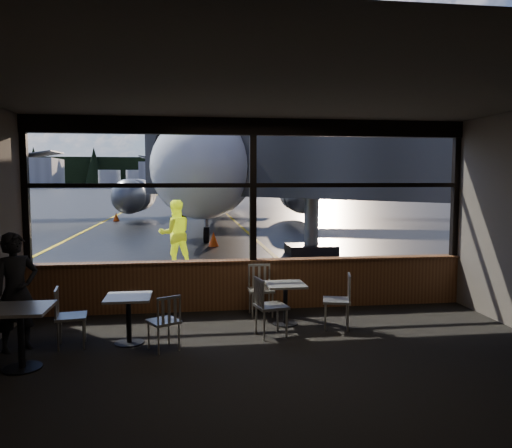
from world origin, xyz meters
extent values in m
plane|color=black|center=(0.00, 120.00, 0.00)|extent=(520.00, 520.00, 0.00)
cube|color=black|center=(0.00, -3.00, 0.01)|extent=(8.00, 6.00, 0.01)
cube|color=#38332D|center=(0.00, -3.00, 3.50)|extent=(8.00, 6.00, 0.04)
cube|color=#534A42|center=(0.00, -6.00, 1.75)|extent=(8.00, 0.04, 3.50)
cube|color=#59321B|center=(0.00, 0.00, 0.45)|extent=(8.00, 0.28, 0.90)
cube|color=black|center=(0.00, 0.00, 3.35)|extent=(8.00, 0.18, 0.30)
cube|color=black|center=(-3.95, 0.00, 2.20)|extent=(0.12, 0.12, 2.60)
cube|color=black|center=(0.00, 0.00, 2.20)|extent=(0.12, 0.12, 2.60)
cube|color=black|center=(3.95, 0.00, 2.20)|extent=(0.12, 0.12, 2.60)
cube|color=black|center=(0.00, 0.00, 2.30)|extent=(8.00, 0.10, 0.08)
imported|color=black|center=(-3.57, -1.80, 0.84)|extent=(0.73, 0.69, 1.67)
imported|color=#BFF219|center=(-1.54, 4.73, 0.92)|extent=(1.05, 0.91, 1.85)
cone|color=orange|center=(-0.28, 8.90, 0.26)|extent=(0.38, 0.38, 0.53)
cone|color=#ED5007|center=(-5.33, 20.67, 0.25)|extent=(0.36, 0.36, 0.50)
cylinder|color=silver|center=(-30.00, 182.00, 3.00)|extent=(8.00, 8.00, 6.00)
cylinder|color=silver|center=(-20.00, 182.00, 3.00)|extent=(8.00, 8.00, 6.00)
cylinder|color=silver|center=(-10.00, 182.00, 3.00)|extent=(8.00, 8.00, 6.00)
cube|color=black|center=(0.00, 210.00, 6.00)|extent=(360.00, 3.00, 12.00)
camera|label=1|loc=(-1.17, -9.04, 2.40)|focal=35.00mm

